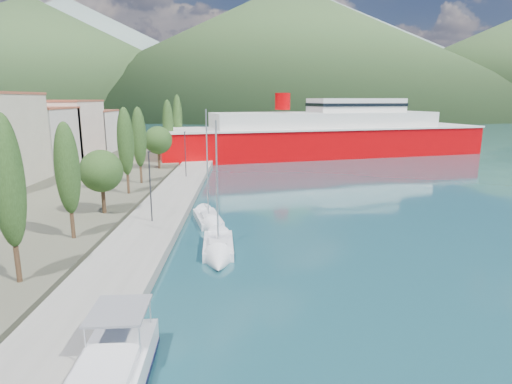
{
  "coord_description": "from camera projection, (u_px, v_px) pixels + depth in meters",
  "views": [
    {
      "loc": [
        -0.86,
        -21.06,
        11.16
      ],
      "look_at": [
        0.0,
        14.0,
        3.5
      ],
      "focal_mm": 30.0,
      "sensor_mm": 36.0,
      "label": 1
    }
  ],
  "objects": [
    {
      "name": "hills_far",
      "position": [
        342.0,
        52.0,
        614.09
      ],
      "size": [
        1480.0,
        900.0,
        180.0
      ],
      "color": "gray",
      "rests_on": "ground"
    },
    {
      "name": "hills_near",
      "position": [
        357.0,
        55.0,
        378.65
      ],
      "size": [
        1010.0,
        520.0,
        115.0
      ],
      "color": "#36512A",
      "rests_on": "ground"
    },
    {
      "name": "lamp_posts",
      "position": [
        148.0,
        186.0,
        35.58
      ],
      "size": [
        0.15,
        46.51,
        6.06
      ],
      "color": "#2D2D33",
      "rests_on": "quay"
    },
    {
      "name": "sailboat_near",
      "position": [
        218.0,
        254.0,
        30.5
      ],
      "size": [
        2.63,
        7.48,
        10.57
      ],
      "color": "silver",
      "rests_on": "ground"
    },
    {
      "name": "ground",
      "position": [
        248.0,
        134.0,
        140.17
      ],
      "size": [
        1400.0,
        1400.0,
        0.0
      ],
      "primitive_type": "plane",
      "color": "#1A464F"
    },
    {
      "name": "town_buildings",
      "position": [
        13.0,
        142.0,
        57.06
      ],
      "size": [
        9.2,
        69.2,
        11.3
      ],
      "color": "beige",
      "rests_on": "land_strip"
    },
    {
      "name": "sailboat_mid",
      "position": [
        211.0,
        224.0,
        37.82
      ],
      "size": [
        3.85,
        7.97,
        11.09
      ],
      "color": "silver",
      "rests_on": "ground"
    },
    {
      "name": "tree_row",
      "position": [
        140.0,
        142.0,
        53.43
      ],
      "size": [
        4.23,
        63.17,
        11.3
      ],
      "color": "#47301E",
      "rests_on": "land_strip"
    },
    {
      "name": "ferry",
      "position": [
        326.0,
        136.0,
        85.28
      ],
      "size": [
        66.41,
        29.81,
        12.92
      ],
      "color": "#C20004",
      "rests_on": "ground"
    },
    {
      "name": "quay",
      "position": [
        174.0,
        197.0,
        48.06
      ],
      "size": [
        5.0,
        88.0,
        0.8
      ],
      "primitive_type": "cube",
      "color": "gray",
      "rests_on": "ground"
    }
  ]
}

